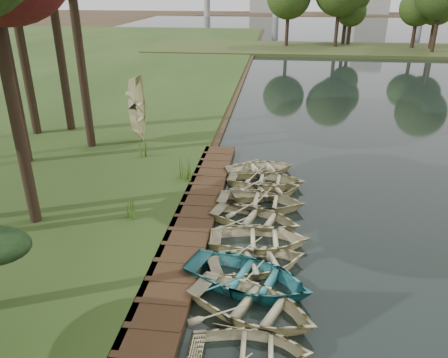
# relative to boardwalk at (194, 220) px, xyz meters

# --- Properties ---
(ground) EXTENTS (300.00, 300.00, 0.00)m
(ground) POSITION_rel_boardwalk_xyz_m (1.60, 0.00, -0.15)
(ground) COLOR #3D2F1D
(boardwalk) EXTENTS (1.60, 16.00, 0.30)m
(boardwalk) POSITION_rel_boardwalk_xyz_m (0.00, 0.00, 0.00)
(boardwalk) COLOR #392616
(boardwalk) RESTS_ON ground
(peninsula) EXTENTS (50.00, 14.00, 0.45)m
(peninsula) POSITION_rel_boardwalk_xyz_m (9.60, 50.00, 0.08)
(peninsula) COLOR #39441E
(peninsula) RESTS_ON ground
(far_trees) EXTENTS (45.60, 5.60, 8.80)m
(far_trees) POSITION_rel_boardwalk_xyz_m (6.27, 50.00, 6.28)
(far_trees) COLOR black
(far_trees) RESTS_ON peninsula
(rowboat_0) EXTENTS (3.08, 2.23, 0.63)m
(rowboat_0) POSITION_rel_boardwalk_xyz_m (2.61, -6.48, 0.21)
(rowboat_0) COLOR beige
(rowboat_0) RESTS_ON water
(rowboat_1) EXTENTS (4.53, 3.99, 0.78)m
(rowboat_1) POSITION_rel_boardwalk_xyz_m (2.54, -4.90, 0.29)
(rowboat_1) COLOR beige
(rowboat_1) RESTS_ON water
(rowboat_2) EXTENTS (4.72, 4.01, 0.83)m
(rowboat_2) POSITION_rel_boardwalk_xyz_m (2.35, -3.68, 0.31)
(rowboat_2) COLOR teal
(rowboat_2) RESTS_ON water
(rowboat_3) EXTENTS (3.85, 3.30, 0.67)m
(rowboat_3) POSITION_rel_boardwalk_xyz_m (2.60, -2.74, 0.24)
(rowboat_3) COLOR beige
(rowboat_3) RESTS_ON water
(rowboat_4) EXTENTS (3.73, 2.81, 0.73)m
(rowboat_4) POSITION_rel_boardwalk_xyz_m (2.58, -1.40, 0.27)
(rowboat_4) COLOR beige
(rowboat_4) RESTS_ON water
(rowboat_5) EXTENTS (4.12, 3.48, 0.73)m
(rowboat_5) POSITION_rel_boardwalk_xyz_m (2.35, 0.09, 0.26)
(rowboat_5) COLOR beige
(rowboat_5) RESTS_ON water
(rowboat_6) EXTENTS (3.79, 2.84, 0.75)m
(rowboat_6) POSITION_rel_boardwalk_xyz_m (2.51, 1.52, 0.27)
(rowboat_6) COLOR beige
(rowboat_6) RESTS_ON water
(rowboat_7) EXTENTS (3.79, 3.29, 0.66)m
(rowboat_7) POSITION_rel_boardwalk_xyz_m (2.72, 2.67, 0.23)
(rowboat_7) COLOR beige
(rowboat_7) RESTS_ON water
(rowboat_8) EXTENTS (3.68, 2.74, 0.73)m
(rowboat_8) POSITION_rel_boardwalk_xyz_m (2.64, 3.72, 0.26)
(rowboat_8) COLOR beige
(rowboat_8) RESTS_ON water
(rowboat_9) EXTENTS (4.04, 3.47, 0.70)m
(rowboat_9) POSITION_rel_boardwalk_xyz_m (2.33, 5.05, 0.25)
(rowboat_9) COLOR beige
(rowboat_9) RESTS_ON water
(stored_rowboat) EXTENTS (3.71, 2.66, 0.77)m
(stored_rowboat) POSITION_rel_boardwalk_xyz_m (-4.58, 8.35, 0.53)
(stored_rowboat) COLOR beige
(stored_rowboat) RESTS_ON bank
(reeds_0) EXTENTS (0.60, 0.60, 0.89)m
(reeds_0) POSITION_rel_boardwalk_xyz_m (-2.42, -0.34, 0.60)
(reeds_0) COLOR #3F661E
(reeds_0) RESTS_ON bank
(reeds_1) EXTENTS (0.60, 0.60, 0.89)m
(reeds_1) POSITION_rel_boardwalk_xyz_m (-1.15, 3.67, 0.59)
(reeds_1) COLOR #3F661E
(reeds_1) RESTS_ON bank
(reeds_2) EXTENTS (0.60, 0.60, 1.00)m
(reeds_2) POSITION_rel_boardwalk_xyz_m (-3.83, 6.07, 0.65)
(reeds_2) COLOR #3F661E
(reeds_2) RESTS_ON bank
(reeds_3) EXTENTS (0.60, 0.60, 0.85)m
(reeds_3) POSITION_rel_boardwalk_xyz_m (-1.00, 3.34, 0.58)
(reeds_3) COLOR #3F661E
(reeds_3) RESTS_ON bank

